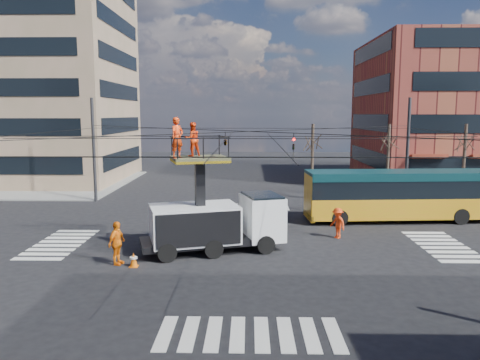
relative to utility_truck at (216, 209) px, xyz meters
name	(u,v)px	position (x,y,z in m)	size (l,w,h in m)	color
ground	(250,245)	(1.66, 1.07, -2.10)	(120.00, 120.00, 0.00)	black
sidewalk_ne	(468,185)	(22.66, 22.07, -2.04)	(18.00, 18.00, 0.12)	slate
sidewalk_nw	(34,183)	(-19.34, 22.07, -2.04)	(18.00, 18.00, 0.12)	slate
crosswalks	(250,245)	(1.66, 1.07, -2.09)	(22.40, 22.40, 0.02)	silver
building_tower	(29,30)	(-20.31, 25.05, 12.91)	(18.06, 16.06, 30.00)	#877656
building_ne	(469,112)	(23.64, 25.05, 4.91)	(20.06, 16.06, 14.00)	maroon
overhead_network	(248,162)	(1.59, 1.47, 2.19)	(24.24, 24.24, 8.00)	#2D2D30
tree_a	(313,141)	(6.66, 14.57, 2.53)	(2.00, 2.00, 6.00)	#382B21
tree_b	(389,141)	(12.66, 14.57, 2.53)	(2.00, 2.00, 6.00)	#382B21
tree_c	(465,141)	(18.66, 14.57, 2.53)	(2.00, 2.00, 6.00)	#382B21
utility_truck	(216,209)	(0.00, 0.00, 0.00)	(7.37, 4.26, 6.63)	black
city_bus	(399,194)	(11.15, 6.83, -0.37)	(11.88, 3.43, 3.20)	#C39912
traffic_cone	(134,260)	(-3.52, -2.57, -1.77)	(0.36, 0.36, 0.65)	#DE6009
worker_ground	(117,243)	(-4.33, -2.28, -1.10)	(1.17, 0.49, 1.99)	orange
flagger	(338,223)	(6.50, 2.52, -1.26)	(1.09, 0.63, 1.68)	#EF3B0F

